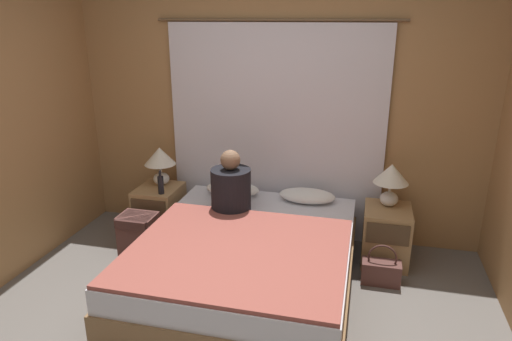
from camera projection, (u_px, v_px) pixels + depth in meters
name	position (u px, v px, depth m)	size (l,w,h in m)	color
wall_back	(276.00, 111.00, 4.37)	(4.04, 0.06, 2.50)	#A37547
curtain_panel	(275.00, 133.00, 4.38)	(2.27, 0.02, 2.09)	silver
bed	(247.00, 262.00, 3.68)	(1.65, 1.99, 0.46)	olive
nightstand_left	(160.00, 211.00, 4.57)	(0.40, 0.47, 0.51)	#A87F51
nightstand_right	(386.00, 235.00, 4.07)	(0.40, 0.47, 0.51)	#A87F51
lamp_left	(160.00, 160.00, 4.48)	(0.31, 0.31, 0.39)	silver
lamp_right	(391.00, 178.00, 3.99)	(0.31, 0.31, 0.39)	silver
pillow_left	(232.00, 189.00, 4.42)	(0.52, 0.28, 0.12)	white
pillow_right	(307.00, 196.00, 4.25)	(0.52, 0.28, 0.12)	white
blanket_on_bed	(238.00, 250.00, 3.36)	(1.59, 1.40, 0.03)	#994C42
person_left_in_bed	(231.00, 187.00, 4.03)	(0.36, 0.36, 0.56)	black
beer_bottle_on_left_stand	(161.00, 184.00, 4.31)	(0.06, 0.06, 0.23)	black
backpack_on_floor	(139.00, 233.00, 4.19)	(0.33, 0.28, 0.40)	brown
handbag_on_floor	(381.00, 271.00, 3.78)	(0.32, 0.16, 0.35)	brown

